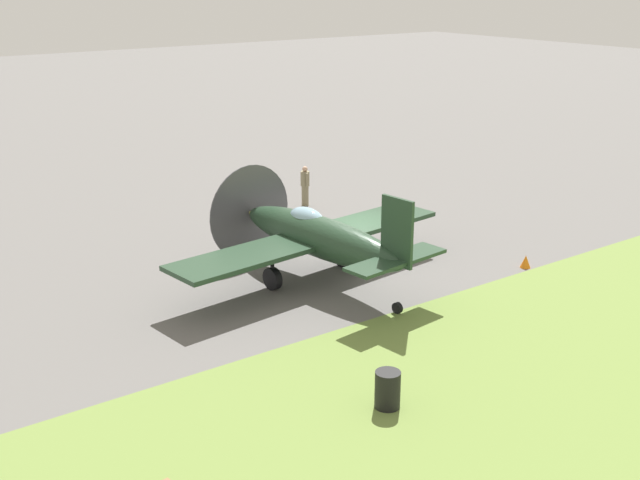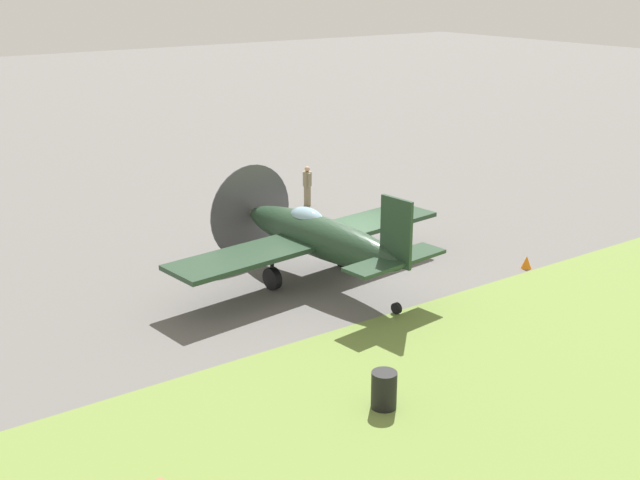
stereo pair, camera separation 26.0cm
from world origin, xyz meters
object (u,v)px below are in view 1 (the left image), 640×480
object	(u,v)px
fuel_drum	(388,390)
runway_marker_cone	(526,261)
ground_crew_chief	(305,185)
airplane_lead	(317,236)

from	to	relation	value
fuel_drum	runway_marker_cone	world-z (taller)	fuel_drum
ground_crew_chief	fuel_drum	distance (m)	17.06
airplane_lead	ground_crew_chief	bearing A→B (deg)	51.37
runway_marker_cone	airplane_lead	bearing A→B (deg)	153.73
ground_crew_chief	runway_marker_cone	xyz separation A→B (m)	(1.69, -10.68, -0.69)
fuel_drum	runway_marker_cone	distance (m)	10.74
airplane_lead	fuel_drum	bearing A→B (deg)	-120.31
ground_crew_chief	runway_marker_cone	size ratio (longest dim) A/B	3.93
ground_crew_chief	fuel_drum	bearing A→B (deg)	-14.42
airplane_lead	runway_marker_cone	world-z (taller)	airplane_lead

